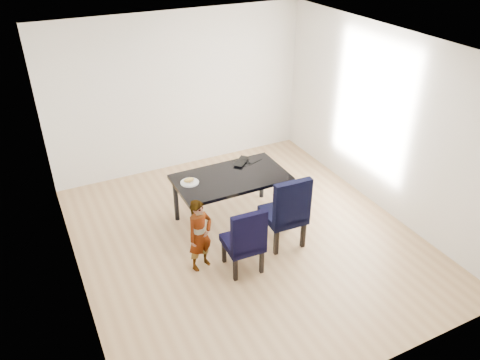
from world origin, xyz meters
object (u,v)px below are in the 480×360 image
dining_table (231,199)px  laptop (238,161)px  chair_right (283,209)px  child (200,235)px  chair_left (243,237)px  plate (190,182)px

dining_table → laptop: laptop is taller
chair_right → child: 1.21m
dining_table → child: 1.12m
chair_left → laptop: (0.61, 1.38, 0.29)m
chair_left → plate: (-0.26, 1.12, 0.28)m
child → dining_table: bearing=26.1°
child → chair_left: bearing=-46.3°
laptop → chair_right: bearing=53.5°
dining_table → chair_left: chair_left is taller
plate → dining_table: bearing=-8.9°
child → chair_right: bearing=-18.5°
dining_table → chair_right: size_ratio=1.47×
dining_table → plate: 0.71m
plate → laptop: (0.88, 0.26, 0.01)m
laptop → child: bearing=3.1°
chair_left → laptop: 1.53m
child → plate: 0.93m
chair_right → child: size_ratio=1.09×
laptop → dining_table: bearing=7.4°
child → plate: bearing=58.4°
chair_left → child: size_ratio=0.95×
laptop → plate: bearing=-26.5°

